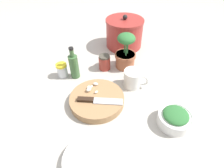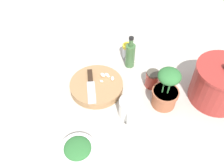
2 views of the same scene
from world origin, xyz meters
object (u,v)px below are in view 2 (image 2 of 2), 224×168
object	(u,v)px
coffee_mug	(129,108)
stock_pot	(219,84)
spice_jar	(128,51)
potted_herb	(166,91)
oil_bottle	(130,55)
honey_jar	(152,79)
chef_knife	(91,84)
garlic_cloves	(106,77)
herb_bowl	(78,151)
plate_stack	(36,94)
cutting_board	(96,86)

from	to	relation	value
coffee_mug	stock_pot	size ratio (longest dim) A/B	0.46
spice_jar	potted_herb	size ratio (longest dim) A/B	0.38
potted_herb	oil_bottle	bearing A→B (deg)	-92.76
oil_bottle	potted_herb	bearing A→B (deg)	87.24
honey_jar	chef_knife	bearing A→B (deg)	-25.91
garlic_cloves	herb_bowl	bearing A→B (deg)	43.51
herb_bowl	plate_stack	size ratio (longest dim) A/B	0.72
garlic_cloves	potted_herb	world-z (taller)	potted_herb
oil_bottle	garlic_cloves	bearing A→B (deg)	14.61
plate_stack	potted_herb	distance (m)	0.56
coffee_mug	plate_stack	size ratio (longest dim) A/B	0.57
cutting_board	spice_jar	bearing A→B (deg)	-155.88
cutting_board	plate_stack	xyz separation A→B (m)	(0.25, -0.10, -0.00)
coffee_mug	honey_jar	world-z (taller)	coffee_mug
stock_pot	honey_jar	bearing A→B (deg)	-46.39
garlic_cloves	coffee_mug	distance (m)	0.20
honey_jar	stock_pot	world-z (taller)	stock_pot
herb_bowl	coffee_mug	world-z (taller)	coffee_mug
garlic_cloves	spice_jar	xyz separation A→B (m)	(-0.19, -0.10, -0.00)
garlic_cloves	cutting_board	bearing A→B (deg)	7.68
chef_knife	herb_bowl	bearing A→B (deg)	78.43
cutting_board	coffee_mug	distance (m)	0.20
garlic_cloves	oil_bottle	size ratio (longest dim) A/B	0.41
coffee_mug	potted_herb	size ratio (longest dim) A/B	0.54
plate_stack	honey_jar	xyz separation A→B (m)	(-0.47, 0.21, 0.03)
plate_stack	potted_herb	bearing A→B (deg)	143.95
stock_pot	oil_bottle	bearing A→B (deg)	-61.16
herb_bowl	oil_bottle	distance (m)	0.52
honey_jar	oil_bottle	bearing A→B (deg)	-86.59
herb_bowl	potted_herb	bearing A→B (deg)	-176.85
herb_bowl	honey_jar	xyz separation A→B (m)	(-0.44, -0.13, 0.01)
garlic_cloves	oil_bottle	world-z (taller)	oil_bottle
plate_stack	honey_jar	world-z (taller)	honey_jar
garlic_cloves	coffee_mug	xyz separation A→B (m)	(0.01, 0.20, 0.00)
spice_jar	coffee_mug	xyz separation A→B (m)	(0.20, 0.30, 0.01)
spice_jar	oil_bottle	bearing A→B (deg)	65.03
garlic_cloves	plate_stack	bearing A→B (deg)	-17.21
plate_stack	cutting_board	bearing A→B (deg)	157.78
potted_herb	plate_stack	bearing A→B (deg)	-36.05
cutting_board	potted_herb	size ratio (longest dim) A/B	1.22
plate_stack	stock_pot	xyz separation A→B (m)	(-0.66, 0.41, 0.07)
honey_jar	herb_bowl	bearing A→B (deg)	16.95
cutting_board	garlic_cloves	distance (m)	0.06
garlic_cloves	stock_pot	distance (m)	0.48
coffee_mug	garlic_cloves	bearing A→B (deg)	-93.16
cutting_board	garlic_cloves	world-z (taller)	garlic_cloves
cutting_board	herb_bowl	size ratio (longest dim) A/B	1.78
herb_bowl	oil_bottle	size ratio (longest dim) A/B	0.79
chef_knife	stock_pot	bearing A→B (deg)	169.09
cutting_board	stock_pot	bearing A→B (deg)	142.84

